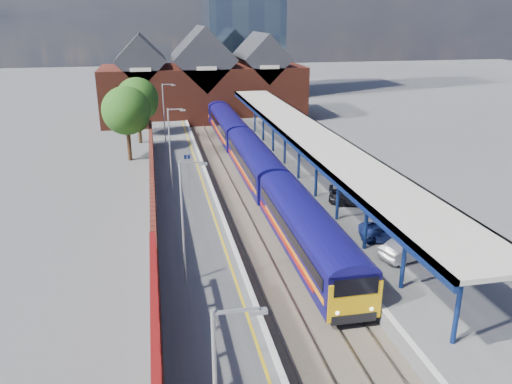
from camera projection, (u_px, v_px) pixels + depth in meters
ground at (233, 170)px, 51.63m from camera, size 240.00×240.00×0.00m
ballast_bed at (251, 203)px, 42.38m from camera, size 6.00×76.00×0.06m
rails at (251, 202)px, 42.35m from camera, size 4.51×76.00×0.14m
left_platform at (186, 203)px, 41.18m from camera, size 5.00×76.00×1.00m
right_platform at (319, 193)px, 43.37m from camera, size 6.00×76.00×1.00m
coping_left at (214, 195)px, 41.45m from camera, size 0.30×76.00×0.05m
coping_right at (287, 190)px, 42.65m from camera, size 0.30×76.00×0.05m
yellow_line at (207, 195)px, 41.34m from camera, size 0.14×76.00×0.01m
train at (240, 141)px, 54.80m from camera, size 2.90×65.91×3.45m
canopy at (308, 135)px, 43.49m from camera, size 4.50×52.00×4.48m
lamp_post_b at (185, 216)px, 26.59m from camera, size 1.48×0.18×7.00m
lamp_post_c at (171, 144)px, 41.37m from camera, size 1.48×0.18×7.00m
lamp_post_d at (165, 111)px, 56.14m from camera, size 1.48×0.18×7.00m
platform_sign at (187, 164)px, 44.24m from camera, size 0.55×0.08×2.50m
brick_wall at (153, 211)px, 34.07m from camera, size 0.35×50.00×3.86m
station_building at (203, 83)px, 75.67m from camera, size 30.00×12.12×13.78m
tree_near at (128, 112)px, 53.33m from camera, size 5.20×5.20×8.10m
tree_far at (138, 100)px, 60.91m from camera, size 5.20×5.20×8.10m
parked_car_red at (423, 242)px, 31.24m from camera, size 4.34×2.93×1.37m
parked_car_silver at (410, 248)px, 30.41m from camera, size 4.24×2.53×1.32m
parked_car_dark at (358, 197)px, 39.10m from camera, size 5.00×3.49×1.34m
parked_car_blue at (391, 231)px, 32.97m from camera, size 4.59×2.99×1.17m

